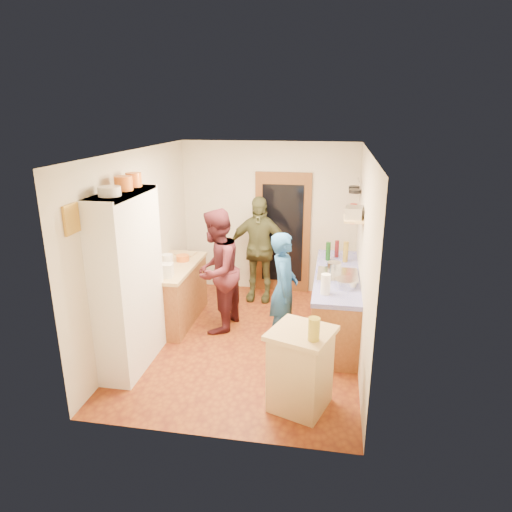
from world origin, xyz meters
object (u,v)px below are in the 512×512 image
(hutch_body, at_px, (129,282))
(person_left, at_px, (220,270))
(person_back, at_px, (259,249))
(right_counter_base, at_px, (336,305))
(island_base, at_px, (300,371))
(person_hob, at_px, (286,289))

(hutch_body, bearing_deg, person_left, 53.79)
(person_back, bearing_deg, person_left, -106.16)
(hutch_body, height_order, right_counter_base, hutch_body)
(hutch_body, height_order, person_left, hutch_body)
(right_counter_base, distance_m, person_left, 1.73)
(island_base, bearing_deg, person_back, 107.99)
(person_hob, xyz_separation_m, person_left, (-0.98, 0.28, 0.11))
(right_counter_base, bearing_deg, island_base, -101.00)
(person_hob, relative_size, person_left, 0.87)
(right_counter_base, xyz_separation_m, person_hob, (-0.68, -0.43, 0.36))
(right_counter_base, bearing_deg, hutch_body, -152.53)
(island_base, bearing_deg, person_hob, 102.64)
(hutch_body, height_order, island_base, hutch_body)
(person_hob, distance_m, person_left, 1.03)
(hutch_body, relative_size, person_hob, 1.40)
(right_counter_base, bearing_deg, person_left, -174.72)
(island_base, relative_size, person_hob, 0.55)
(hutch_body, distance_m, person_back, 2.61)
(person_hob, bearing_deg, person_back, 18.01)
(right_counter_base, xyz_separation_m, island_base, (-0.36, -1.85, 0.01))
(person_back, bearing_deg, island_base, -70.09)
(island_base, bearing_deg, hutch_body, 165.66)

